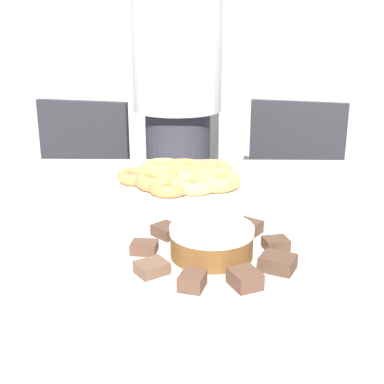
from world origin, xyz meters
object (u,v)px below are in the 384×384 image
Objects in this scene: office_chair_left at (74,217)px; frosted_cake at (212,241)px; person_standing at (177,96)px; plate_cake at (211,258)px; plate_donuts at (178,185)px; office_chair_right at (290,219)px.

office_chair_left is 5.58× the size of frosted_cake.
person_standing is 4.84× the size of plate_cake.
person_standing is 4.73× the size of plate_donuts.
plate_donuts is at bearing 100.28° from frosted_cake.
office_chair_left is (-0.43, -0.01, -0.50)m from person_standing.
plate_donuts is (0.03, -0.74, -0.12)m from person_standing.
person_standing reaches higher than plate_cake.
frosted_cake reaches higher than plate_donuts.
office_chair_left is 1.34m from plate_cake.
frosted_cake is (-0.35, -1.16, 0.41)m from office_chair_right.
office_chair_left is at bearing 115.12° from frosted_cake.
frosted_cake is at bearing 0.00° from plate_cake.
plate_donuts is at bearing -106.56° from office_chair_right.
person_standing is at bearing -167.18° from office_chair_right.
plate_cake is (0.54, -1.16, 0.38)m from office_chair_left.
person_standing is 1.98× the size of office_chair_right.
office_chair_right is 2.39× the size of plate_donuts.
office_chair_right reaches higher than plate_donuts.
plate_donuts is at bearing 100.28° from plate_cake.
plate_cake is at bearing -79.72° from plate_donuts.
person_standing is at bearing 95.40° from frosted_cake.
plate_donuts is 2.34× the size of frosted_cake.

